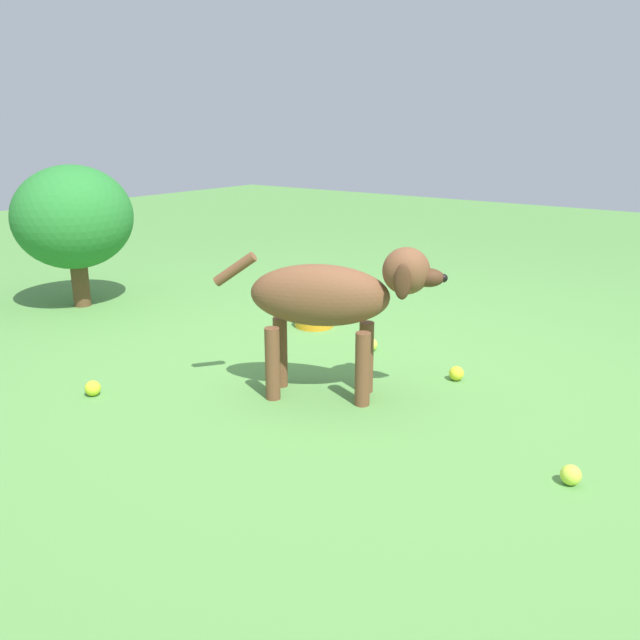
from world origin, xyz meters
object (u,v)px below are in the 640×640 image
object	(u,v)px
tennis_ball_1	(371,345)
tennis_ball_2	(456,373)
dog	(334,298)
tennis_ball_0	(93,388)
water_bowl	(314,321)
tennis_ball_3	(571,475)

from	to	relation	value
tennis_ball_1	tennis_ball_2	xyz separation A→B (m)	(0.11, 0.52, 0.00)
dog	tennis_ball_0	bearing A→B (deg)	-170.32
tennis_ball_2	water_bowl	bearing A→B (deg)	-105.25
tennis_ball_2	water_bowl	xyz separation A→B (m)	(-0.28, -1.01, -0.00)
tennis_ball_3	water_bowl	bearing A→B (deg)	-117.34
water_bowl	tennis_ball_2	bearing A→B (deg)	74.75
tennis_ball_0	tennis_ball_2	xyz separation A→B (m)	(-1.08, 1.16, 0.00)
tennis_ball_2	water_bowl	world-z (taller)	tennis_ball_2
dog	tennis_ball_1	world-z (taller)	dog
tennis_ball_1	tennis_ball_3	world-z (taller)	same
dog	tennis_ball_2	xyz separation A→B (m)	(-0.47, 0.34, -0.39)
tennis_ball_1	tennis_ball_3	distance (m)	1.40
tennis_ball_1	tennis_ball_2	distance (m)	0.53
dog	tennis_ball_2	world-z (taller)	dog
dog	water_bowl	bearing A→B (deg)	104.75
dog	water_bowl	size ratio (longest dim) A/B	3.94
tennis_ball_0	water_bowl	size ratio (longest dim) A/B	0.30
tennis_ball_0	tennis_ball_3	distance (m)	1.90
tennis_ball_2	tennis_ball_3	bearing A→B (deg)	48.69
dog	water_bowl	xyz separation A→B (m)	(-0.75, -0.67, -0.40)
water_bowl	tennis_ball_0	bearing A→B (deg)	-6.18
tennis_ball_2	tennis_ball_1	bearing A→B (deg)	-101.82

